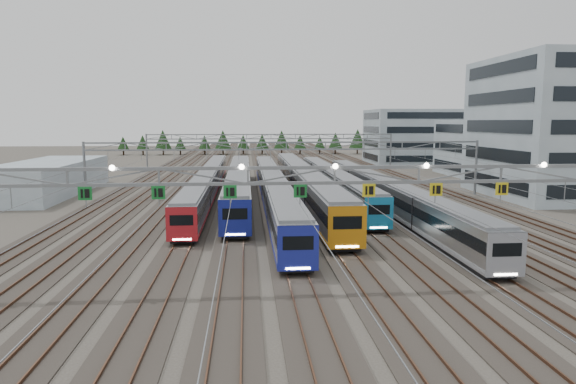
{
  "coord_description": "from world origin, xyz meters",
  "views": [
    {
      "loc": [
        -5.7,
        -32.67,
        10.75
      ],
      "look_at": [
        -1.42,
        19.72,
        3.5
      ],
      "focal_mm": 32.0,
      "sensor_mm": 36.0,
      "label": 1
    }
  ],
  "objects": [
    {
      "name": "gantry_far",
      "position": [
        0.0,
        85.0,
        6.39
      ],
      "size": [
        56.36,
        0.36,
        8.0
      ],
      "color": "gray",
      "rests_on": "ground"
    },
    {
      "name": "train_c",
      "position": [
        -2.25,
        34.5,
        2.13
      ],
      "size": [
        2.88,
        66.86,
        3.76
      ],
      "color": "black",
      "rests_on": "ground"
    },
    {
      "name": "treeline",
      "position": [
        -7.2,
        136.42,
        4.23
      ],
      "size": [
        81.2,
        5.6,
        7.02
      ],
      "color": "#332114",
      "rests_on": "ground"
    },
    {
      "name": "train_e",
      "position": [
        6.75,
        40.39,
        2.08
      ],
      "size": [
        2.8,
        52.69,
        3.65
      ],
      "color": "black",
      "rests_on": "ground"
    },
    {
      "name": "ground",
      "position": [
        0.0,
        0.0,
        0.0
      ],
      "size": [
        400.0,
        400.0,
        0.0
      ],
      "primitive_type": "plane",
      "color": "#47423A",
      "rests_on": "ground"
    },
    {
      "name": "west_shed",
      "position": [
        -35.42,
        46.16,
        2.37
      ],
      "size": [
        10.0,
        30.0,
        4.73
      ],
      "primitive_type": "cube",
      "color": "#8FA2AB",
      "rests_on": "ground"
    },
    {
      "name": "train_b",
      "position": [
        -6.75,
        39.84,
        2.21
      ],
      "size": [
        3.0,
        55.68,
        3.91
      ],
      "color": "black",
      "rests_on": "ground"
    },
    {
      "name": "gantry_near",
      "position": [
        -0.05,
        -0.12,
        7.09
      ],
      "size": [
        56.36,
        0.61,
        8.08
      ],
      "color": "gray",
      "rests_on": "ground"
    },
    {
      "name": "depot_bldg_north",
      "position": [
        36.89,
        96.01,
        6.85
      ],
      "size": [
        22.0,
        18.0,
        13.7
      ],
      "primitive_type": "cube",
      "color": "#8FA2AB",
      "rests_on": "ground"
    },
    {
      "name": "track_bed",
      "position": [
        0.0,
        100.0,
        1.49
      ],
      "size": [
        54.0,
        260.0,
        5.42
      ],
      "color": "#2D2823",
      "rests_on": "ground"
    },
    {
      "name": "train_a",
      "position": [
        -11.25,
        42.84,
        2.01
      ],
      "size": [
        2.71,
        64.37,
        3.52
      ],
      "color": "black",
      "rests_on": "ground"
    },
    {
      "name": "depot_bldg_south",
      "position": [
        38.46,
        37.49,
        9.86
      ],
      "size": [
        18.0,
        22.0,
        19.73
      ],
      "primitive_type": "cube",
      "color": "#8FA2AB",
      "rests_on": "ground"
    },
    {
      "name": "depot_bldg_mid",
      "position": [
        41.62,
        67.31,
        5.52
      ],
      "size": [
        14.0,
        16.0,
        11.04
      ],
      "primitive_type": "cube",
      "color": "#8FA2AB",
      "rests_on": "ground"
    },
    {
      "name": "train_d",
      "position": [
        2.25,
        39.09,
        2.31
      ],
      "size": [
        3.16,
        64.88,
        4.12
      ],
      "color": "black",
      "rests_on": "ground"
    },
    {
      "name": "train_f",
      "position": [
        11.25,
        29.22,
        2.02
      ],
      "size": [
        2.72,
        61.12,
        3.54
      ],
      "color": "black",
      "rests_on": "ground"
    },
    {
      "name": "gantry_mid",
      "position": [
        0.0,
        40.0,
        6.39
      ],
      "size": [
        56.36,
        0.36,
        8.0
      ],
      "color": "gray",
      "rests_on": "ground"
    }
  ]
}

